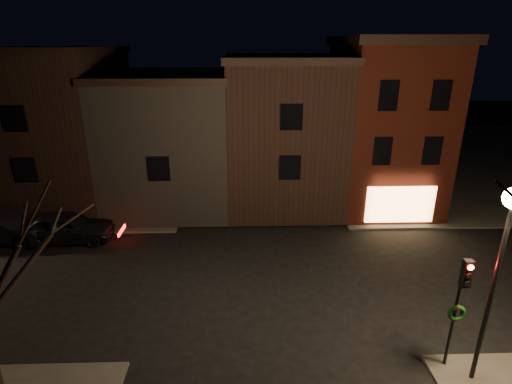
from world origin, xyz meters
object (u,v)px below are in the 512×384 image
parked_car_a (66,227)px  street_lamp_near (506,236)px  parked_car_b (3,227)px  traffic_signal (460,298)px

parked_car_a → street_lamp_near: bearing=-124.4°
street_lamp_near → parked_car_b: size_ratio=1.26×
traffic_signal → parked_car_b: bearing=153.7°
parked_car_a → parked_car_b: bearing=85.1°
traffic_signal → parked_car_a: traffic_signal is taller
traffic_signal → parked_car_b: size_ratio=0.79×
street_lamp_near → parked_car_b: street_lamp_near is taller
street_lamp_near → parked_car_a: bearing=149.0°
street_lamp_near → parked_car_a: street_lamp_near is taller
parked_car_a → parked_car_b: parked_car_b is taller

